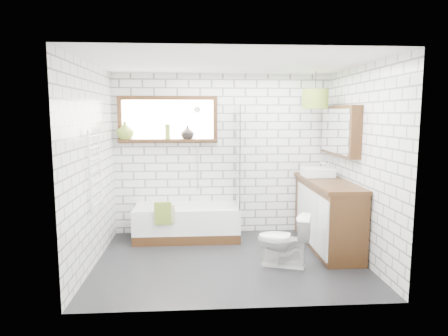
{
  "coord_description": "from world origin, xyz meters",
  "views": [
    {
      "loc": [
        -0.4,
        -4.96,
        1.88
      ],
      "look_at": [
        -0.05,
        0.25,
        1.18
      ],
      "focal_mm": 32.0,
      "sensor_mm": 36.0,
      "label": 1
    }
  ],
  "objects": [
    {
      "name": "wall_right",
      "position": [
        1.7,
        0.0,
        1.25
      ],
      "size": [
        0.01,
        2.6,
        2.5
      ],
      "primitive_type": "cube",
      "color": "white",
      "rests_on": "ground"
    },
    {
      "name": "vanity",
      "position": [
        1.43,
        0.44,
        0.48
      ],
      "size": [
        0.55,
        1.69,
        0.97
      ],
      "primitive_type": "cube",
      "color": "#331D0E",
      "rests_on": "floor"
    },
    {
      "name": "mirror_cabinet",
      "position": [
        1.62,
        0.6,
        1.65
      ],
      "size": [
        0.16,
        1.2,
        0.7
      ],
      "primitive_type": "cube",
      "color": "#331D0E",
      "rests_on": "wall_right"
    },
    {
      "name": "basin",
      "position": [
        1.37,
        0.76,
        1.03
      ],
      "size": [
        0.43,
        0.38,
        0.13
      ],
      "primitive_type": "cube",
      "color": "white",
      "rests_on": "vanity"
    },
    {
      "name": "window",
      "position": [
        -0.85,
        1.26,
        1.8
      ],
      "size": [
        1.52,
        0.16,
        0.68
      ],
      "primitive_type": "cube",
      "color": "#331D0E",
      "rests_on": "wall_back"
    },
    {
      "name": "shower_screen",
      "position": [
        0.2,
        0.95,
        1.26
      ],
      "size": [
        0.02,
        0.72,
        1.5
      ],
      "primitive_type": "cube",
      "color": "white",
      "rests_on": "bathtub"
    },
    {
      "name": "floor",
      "position": [
        0.0,
        0.0,
        -0.01
      ],
      "size": [
        3.4,
        2.6,
        0.01
      ],
      "primitive_type": "cube",
      "color": "black",
      "rests_on": "ground"
    },
    {
      "name": "towel_beige",
      "position": [
        -0.82,
        0.61,
        0.49
      ],
      "size": [
        0.19,
        0.05,
        0.24
      ],
      "primitive_type": "cube",
      "color": "#C4B588",
      "rests_on": "bathtub"
    },
    {
      "name": "bottle",
      "position": [
        -0.86,
        1.23,
        1.6
      ],
      "size": [
        0.09,
        0.09,
        0.23
      ],
      "primitive_type": "cylinder",
      "rotation": [
        0.0,
        0.0,
        0.28
      ],
      "color": "olive",
      "rests_on": "window"
    },
    {
      "name": "tap",
      "position": [
        1.53,
        0.76,
        1.1
      ],
      "size": [
        0.04,
        0.04,
        0.16
      ],
      "primitive_type": "cylinder",
      "rotation": [
        0.0,
        0.0,
        -0.36
      ],
      "color": "silver",
      "rests_on": "vanity"
    },
    {
      "name": "wall_back",
      "position": [
        0.0,
        1.3,
        1.25
      ],
      "size": [
        3.4,
        0.01,
        2.5
      ],
      "primitive_type": "cube",
      "color": "white",
      "rests_on": "ground"
    },
    {
      "name": "wall_left",
      "position": [
        -1.7,
        0.0,
        1.25
      ],
      "size": [
        0.01,
        2.6,
        2.5
      ],
      "primitive_type": "cube",
      "color": "white",
      "rests_on": "ground"
    },
    {
      "name": "wall_front",
      "position": [
        0.0,
        -1.3,
        1.25
      ],
      "size": [
        3.4,
        0.01,
        2.5
      ],
      "primitive_type": "cube",
      "color": "white",
      "rests_on": "ground"
    },
    {
      "name": "pendant",
      "position": [
        1.31,
        0.8,
        2.1
      ],
      "size": [
        0.38,
        0.38,
        0.28
      ],
      "primitive_type": "cylinder",
      "color": "olive",
      "rests_on": "ceiling"
    },
    {
      "name": "towel_green",
      "position": [
        -0.9,
        0.61,
        0.49
      ],
      "size": [
        0.24,
        0.07,
        0.33
      ],
      "primitive_type": "cube",
      "color": "olive",
      "rests_on": "bathtub"
    },
    {
      "name": "vase_dark",
      "position": [
        -0.55,
        1.23,
        1.59
      ],
      "size": [
        0.25,
        0.25,
        0.21
      ],
      "primitive_type": "imported",
      "rotation": [
        0.0,
        0.0,
        0.27
      ],
      "color": "black",
      "rests_on": "window"
    },
    {
      "name": "vase_olive",
      "position": [
        -1.5,
        1.23,
        1.62
      ],
      "size": [
        0.28,
        0.28,
        0.27
      ],
      "primitive_type": "imported",
      "rotation": [
        0.0,
        0.0,
        0.07
      ],
      "color": "olive",
      "rests_on": "window"
    },
    {
      "name": "bathtub",
      "position": [
        -0.57,
        0.95,
        0.25
      ],
      "size": [
        1.57,
        0.69,
        0.51
      ],
      "primitive_type": "cube",
      "color": "white",
      "rests_on": "floor"
    },
    {
      "name": "ceiling",
      "position": [
        0.0,
        0.0,
        2.5
      ],
      "size": [
        3.4,
        2.6,
        0.01
      ],
      "primitive_type": "cube",
      "color": "white",
      "rests_on": "ground"
    },
    {
      "name": "shower_riser",
      "position": [
        -0.4,
        1.26,
        1.35
      ],
      "size": [
        0.02,
        0.02,
        1.3
      ],
      "primitive_type": "cylinder",
      "color": "silver",
      "rests_on": "wall_back"
    },
    {
      "name": "towel_radiator",
      "position": [
        -1.66,
        0.0,
        1.2
      ],
      "size": [
        0.06,
        0.52,
        1.0
      ],
      "primitive_type": "cube",
      "color": "white",
      "rests_on": "wall_left"
    },
    {
      "name": "toilet",
      "position": [
        0.66,
        -0.23,
        0.33
      ],
      "size": [
        0.56,
        0.73,
        0.66
      ],
      "primitive_type": "imported",
      "rotation": [
        0.0,
        0.0,
        -1.9
      ],
      "color": "white",
      "rests_on": "floor"
    }
  ]
}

